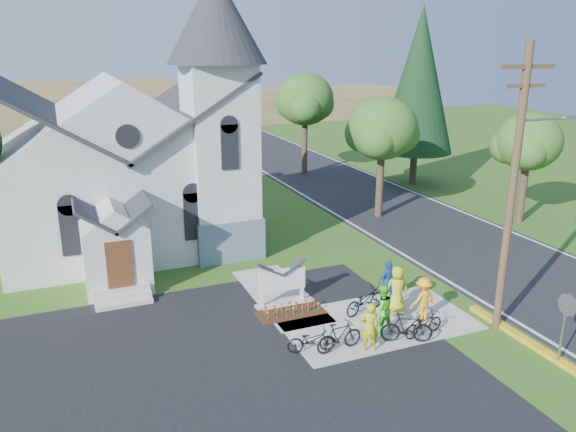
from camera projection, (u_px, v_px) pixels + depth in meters
name	position (u px, v px, depth m)	size (l,w,h in m)	color
ground	(347.00, 336.00, 19.83)	(120.00, 120.00, 0.00)	#37601B
parking_lot	(157.00, 417.00, 15.52)	(20.00, 16.00, 0.02)	black
road	(374.00, 201.00, 36.71)	(8.00, 90.00, 0.02)	black
sidewalk	(377.00, 321.00, 20.81)	(7.00, 4.00, 0.05)	#ADA69C
church	(130.00, 143.00, 27.32)	(12.35, 12.00, 13.00)	silver
church_sign	(282.00, 281.00, 21.92)	(2.20, 0.40, 1.70)	#ADA69C
flower_bed	(291.00, 313.00, 21.41)	(2.60, 1.10, 0.07)	#39220F
utility_pole	(515.00, 183.00, 18.85)	(3.45, 0.28, 10.00)	#412E20
stop_sign	(566.00, 314.00, 17.56)	(0.11, 0.76, 2.48)	gray
tree_road_near	(383.00, 129.00, 31.98)	(4.00, 4.00, 7.05)	#382B1E
tree_road_mid	(305.00, 100.00, 42.59)	(4.40, 4.40, 7.80)	#382B1E
tree_road_far	(529.00, 142.00, 31.16)	(3.60, 3.60, 6.30)	#382B1E
conifer	(419.00, 81.00, 39.00)	(5.20, 5.20, 12.40)	#382B1E
distant_hills	(159.00, 107.00, 70.18)	(61.00, 10.00, 5.60)	brown
cyclist_0	(370.00, 327.00, 18.56)	(0.63, 0.41, 1.73)	#B9C316
bike_0	(311.00, 340.00, 18.61)	(0.57, 1.64, 0.86)	black
cyclist_1	(382.00, 309.00, 19.76)	(0.87, 0.68, 1.80)	#52DC29
bike_1	(339.00, 336.00, 18.66)	(0.49, 1.73, 1.04)	black
cyclist_2	(388.00, 281.00, 22.14)	(1.01, 0.42, 1.72)	#2254AA
bike_2	(365.00, 300.00, 21.32)	(0.67, 1.92, 1.01)	black
cyclist_3	(423.00, 299.00, 20.66)	(1.08, 0.62, 1.68)	#FFA31C
bike_3	(407.00, 328.00, 19.19)	(0.51, 1.80, 1.08)	black
cyclist_4	(397.00, 289.00, 21.29)	(0.90, 0.59, 1.84)	#AEBB23
bike_4	(423.00, 324.00, 19.66)	(0.59, 1.70, 0.89)	black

